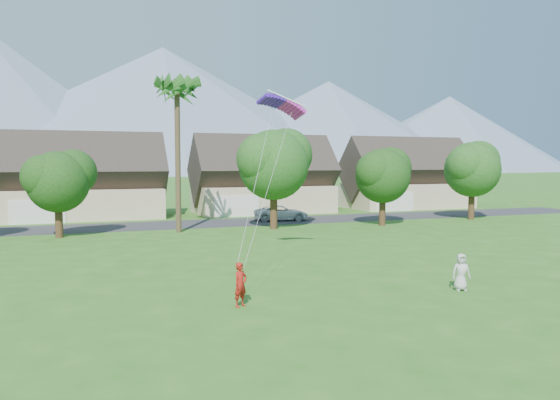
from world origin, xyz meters
name	(u,v)px	position (x,y,z in m)	size (l,w,h in m)	color
ground	(382,333)	(0.00, 0.00, 0.00)	(500.00, 500.00, 0.00)	#2D6019
street	(190,224)	(0.00, 34.00, 0.01)	(90.00, 7.00, 0.01)	#2D2D30
kite_flyer	(241,285)	(-3.55, 4.82, 0.88)	(0.64, 0.42, 1.76)	#A11B12
watcher	(461,272)	(6.42, 4.08, 0.82)	(0.81, 0.52, 1.65)	beige
parked_car	(281,213)	(8.90, 34.00, 0.73)	(2.43, 5.26, 1.46)	white
mountain_ridge	(123,114)	(10.40, 260.00, 29.07)	(540.00, 240.00, 70.00)	slate
houses_row	(179,183)	(0.49, 42.99, 3.44)	(72.75, 8.19, 8.86)	beige
tree_row	(190,172)	(-1.14, 27.92, 4.89)	(62.27, 6.67, 8.45)	#47301C
fan_palm	(177,85)	(-2.00, 28.50, 11.80)	(3.00, 3.00, 13.80)	#4C3D26
parafoil_kite	(282,103)	(1.38, 13.44, 9.00)	(2.83, 1.19, 0.50)	#4517AE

